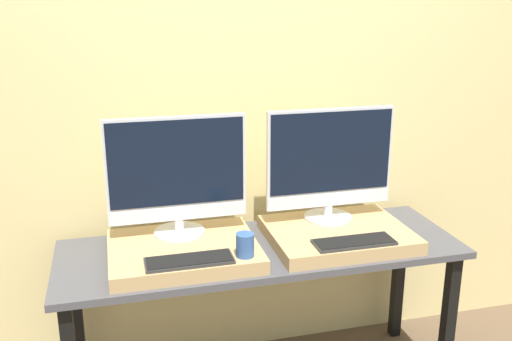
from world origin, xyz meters
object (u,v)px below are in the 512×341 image
(monitor_left, at_px, (177,175))
(keyboard_right, at_px, (354,242))
(mug, at_px, (245,245))
(keyboard_left, at_px, (189,260))
(monitor_right, at_px, (330,163))

(monitor_left, height_order, keyboard_right, monitor_left)
(mug, distance_m, keyboard_right, 0.46)
(keyboard_left, distance_m, monitor_right, 0.78)
(keyboard_left, relative_size, keyboard_right, 1.00)
(monitor_left, height_order, monitor_right, same)
(keyboard_left, relative_size, mug, 3.61)
(monitor_right, bearing_deg, monitor_left, 180.00)
(keyboard_left, height_order, mug, mug)
(monitor_left, distance_m, mug, 0.42)
(keyboard_left, bearing_deg, monitor_right, 23.14)
(monitor_left, xyz_separation_m, keyboard_right, (0.68, -0.29, -0.26))
(keyboard_left, distance_m, mug, 0.22)
(mug, bearing_deg, monitor_left, 127.05)
(keyboard_left, xyz_separation_m, keyboard_right, (0.68, 0.00, 0.00))
(mug, xyz_separation_m, monitor_right, (0.46, 0.29, 0.22))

